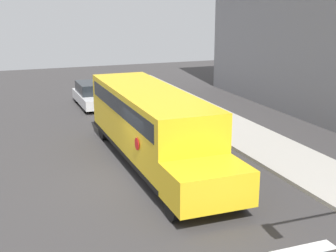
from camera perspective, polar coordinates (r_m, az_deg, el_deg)
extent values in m
plane|color=#3A3838|center=(17.21, -3.92, -6.56)|extent=(60.00, 60.00, 0.00)
cube|color=#B2ADA3|center=(19.92, 14.29, -3.70)|extent=(44.00, 3.00, 0.15)
cube|color=yellow|center=(18.86, -2.38, 0.76)|extent=(9.31, 2.50, 2.44)
cube|color=yellow|center=(14.17, 4.84, -7.11)|extent=(1.77, 2.50, 1.11)
cube|color=black|center=(19.17, -2.34, -2.54)|extent=(9.31, 2.54, 0.16)
cube|color=black|center=(18.70, -2.40, 2.74)|extent=(8.57, 2.53, 0.64)
cylinder|color=red|center=(16.17, -3.83, -2.19)|extent=(0.44, 0.02, 0.44)
cylinder|color=black|center=(14.91, 8.44, -8.17)|extent=(1.00, 0.30, 1.00)
cylinder|color=black|center=(14.05, 0.60, -9.50)|extent=(1.00, 0.30, 1.00)
cylinder|color=black|center=(22.65, -2.53, 0.18)|extent=(1.00, 0.30, 1.00)
cylinder|color=black|center=(22.10, -7.85, -0.33)|extent=(1.00, 0.30, 1.00)
cube|color=silver|center=(29.00, -9.11, 3.37)|extent=(4.48, 1.77, 0.57)
cube|color=#1E2328|center=(29.14, -9.27, 4.63)|extent=(2.51, 1.63, 0.64)
cylinder|color=black|center=(27.79, -6.91, 2.54)|extent=(0.64, 0.22, 0.64)
cylinder|color=black|center=(27.47, -10.02, 2.27)|extent=(0.64, 0.22, 0.64)
cylinder|color=black|center=(30.61, -8.27, 3.67)|extent=(0.64, 0.22, 0.64)
cylinder|color=black|center=(30.32, -11.10, 3.43)|extent=(0.64, 0.22, 0.64)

